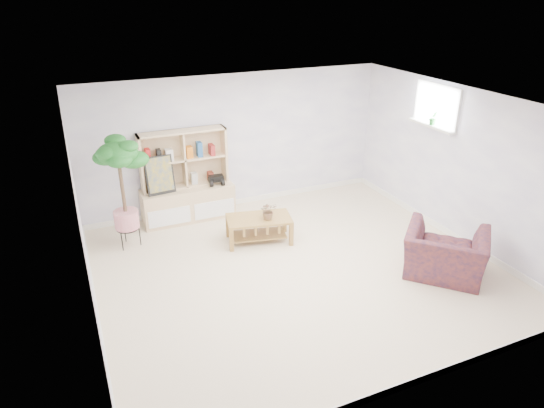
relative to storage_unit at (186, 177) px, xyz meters
name	(u,v)px	position (x,y,z in m)	size (l,w,h in m)	color
floor	(297,269)	(0.99, -2.24, -0.78)	(5.50, 5.00, 0.01)	beige
ceiling	(301,104)	(0.99, -2.24, 1.62)	(5.50, 5.00, 0.01)	silver
walls	(298,192)	(0.99, -2.24, 0.42)	(5.51, 5.01, 2.40)	#BAB2D9
baseboard	(297,266)	(0.99, -2.24, -0.73)	(5.50, 5.00, 0.10)	white
window	(437,106)	(3.72, -1.64, 1.22)	(0.10, 0.98, 0.68)	silver
window_sill	(431,126)	(3.66, -1.64, 0.90)	(0.14, 1.00, 0.04)	white
storage_unit	(186,177)	(0.00, 0.00, 0.00)	(1.57, 0.53, 1.57)	#DFC28A
poster	(160,175)	(-0.45, -0.07, 0.12)	(0.46, 0.11, 0.64)	#DDB209
toy_truck	(216,179)	(0.50, -0.06, -0.10)	(0.35, 0.24, 0.19)	black
coffee_table	(259,229)	(0.82, -1.24, -0.58)	(1.00, 0.55, 0.41)	brown
table_plant	(268,211)	(0.94, -1.35, -0.23)	(0.26, 0.22, 0.29)	#1E7520
floor_tree	(123,194)	(-1.11, -0.58, 0.10)	(0.65, 0.65, 1.76)	#176722
armchair	(446,250)	(2.81, -3.21, -0.39)	(1.07, 0.93, 0.79)	#171839
sill_plant	(433,118)	(3.66, -1.66, 1.03)	(0.12, 0.10, 0.22)	#176722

